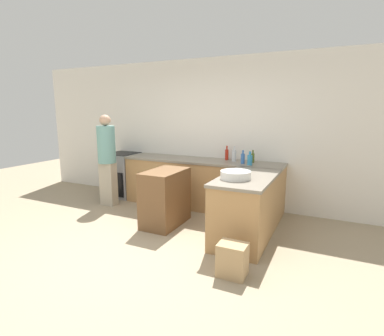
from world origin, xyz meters
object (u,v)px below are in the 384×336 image
hot_sauce_bottle (227,154)px  person_by_range (107,157)px  dish_soap_bottle (250,160)px  vinegar_bottle_clear (234,155)px  range_oven (123,174)px  mixing_bowl (236,175)px  paper_bag (232,260)px  olive_oil_bottle (253,158)px  island_table (165,198)px  water_bottle_blue (243,158)px

hot_sauce_bottle → person_by_range: person_by_range is taller
dish_soap_bottle → hot_sauce_bottle: bearing=146.2°
vinegar_bottle_clear → person_by_range: person_by_range is taller
range_oven → mixing_bowl: mixing_bowl is taller
person_by_range → paper_bag: bearing=-25.5°
mixing_bowl → olive_oil_bottle: (-0.11, 1.33, 0.03)m
mixing_bowl → person_by_range: size_ratio=0.23×
vinegar_bottle_clear → hot_sauce_bottle: size_ratio=1.05×
island_table → olive_oil_bottle: (1.06, 1.15, 0.54)m
hot_sauce_bottle → island_table: bearing=-114.8°
olive_oil_bottle → person_by_range: (-2.53, -0.76, -0.05)m
person_by_range → vinegar_bottle_clear: bearing=18.4°
island_table → olive_oil_bottle: bearing=47.3°
island_table → mixing_bowl: bearing=-8.7°
mixing_bowl → vinegar_bottle_clear: (-0.44, 1.30, 0.05)m
paper_bag → olive_oil_bottle: bearing=99.4°
range_oven → vinegar_bottle_clear: 2.44m
island_table → person_by_range: size_ratio=0.51×
paper_bag → person_by_range: bearing=154.5°
island_table → hot_sauce_bottle: 1.46m
vinegar_bottle_clear → paper_bag: bearing=-72.2°
range_oven → dish_soap_bottle: size_ratio=3.99×
mixing_bowl → dish_soap_bottle: size_ratio=1.76×
hot_sauce_bottle → person_by_range: size_ratio=0.15×
hot_sauce_bottle → paper_bag: bearing=-69.1°
mixing_bowl → paper_bag: bearing=-73.5°
vinegar_bottle_clear → olive_oil_bottle: vinegar_bottle_clear is taller
island_table → person_by_range: 1.59m
mixing_bowl → hot_sauce_bottle: hot_sauce_bottle is taller
range_oven → island_table: 1.94m
mixing_bowl → vinegar_bottle_clear: 1.38m
dish_soap_bottle → mixing_bowl: bearing=-84.9°
mixing_bowl → hot_sauce_bottle: (-0.61, 1.41, 0.05)m
range_oven → paper_bag: 3.67m
hot_sauce_bottle → water_bottle_blue: bearing=-34.8°
island_table → dish_soap_bottle: 1.50m
range_oven → island_table: bearing=-32.3°
paper_bag → hot_sauce_bottle: bearing=110.9°
range_oven → olive_oil_bottle: olive_oil_bottle is taller
water_bottle_blue → person_by_range: size_ratio=0.13×
water_bottle_blue → paper_bag: size_ratio=0.61×
range_oven → mixing_bowl: (2.81, -1.22, 0.49)m
range_oven → olive_oil_bottle: (2.70, 0.11, 0.52)m
island_table → paper_bag: size_ratio=2.35×
paper_bag → dish_soap_bottle: bearing=100.1°
range_oven → hot_sauce_bottle: size_ratio=3.56×
range_oven → hot_sauce_bottle: (2.20, 0.19, 0.54)m
olive_oil_bottle → person_by_range: 2.64m
person_by_range → paper_bag: person_by_range is taller
vinegar_bottle_clear → olive_oil_bottle: size_ratio=1.24×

